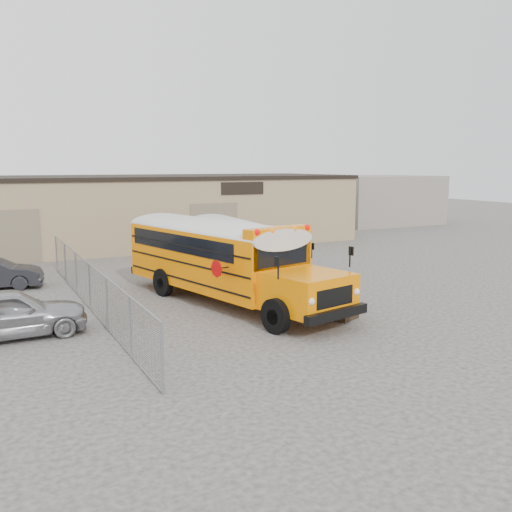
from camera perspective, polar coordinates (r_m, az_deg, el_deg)
name	(u,v)px	position (r m, az deg, el deg)	size (l,w,h in m)	color
ground	(269,310)	(21.55, 1.27, -5.39)	(120.00, 120.00, 0.00)	#363432
warehouse	(131,210)	(39.77, -12.36, 4.54)	(30.20, 10.20, 4.67)	#8D7D57
chainlink_fence	(90,286)	(22.23, -16.31, -2.92)	(0.07, 18.07, 1.81)	gray
distant_building_right	(376,200)	(54.33, 11.93, 5.54)	(10.00, 8.00, 4.40)	gray
school_bus_left	(138,237)	(28.26, -11.69, 1.83)	(5.24, 11.58, 3.29)	#FF8000
school_bus_right	(201,232)	(32.15, -5.55, 2.41)	(3.16, 10.01, 2.89)	#FFA813
tarp_bundle	(342,297)	(20.38, 8.55, -4.12)	(1.28, 1.23, 1.49)	black
car_silver	(8,313)	(19.50, -23.53, -5.26)	(1.91, 4.74, 1.61)	#A3A3A8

